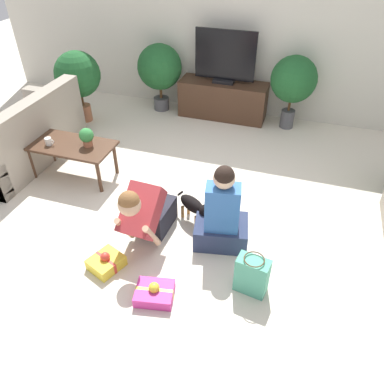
{
  "coord_description": "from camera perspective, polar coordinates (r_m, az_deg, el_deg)",
  "views": [
    {
      "loc": [
        1.02,
        -3.1,
        2.72
      ],
      "look_at": [
        0.1,
        -0.29,
        0.45
      ],
      "focal_mm": 35.0,
      "sensor_mm": 36.0,
      "label": 1
    }
  ],
  "objects": [
    {
      "name": "ground_plane",
      "position": [
        4.24,
        -0.09,
        -2.26
      ],
      "size": [
        16.0,
        16.0,
        0.0
      ],
      "primitive_type": "plane",
      "color": "beige"
    },
    {
      "name": "dog",
      "position": [
        3.9,
        0.48,
        -2.2
      ],
      "size": [
        0.46,
        0.31,
        0.33
      ],
      "rotation": [
        0.0,
        0.0,
        1.04
      ],
      "color": "black",
      "rests_on": "ground_plane"
    },
    {
      "name": "person_kneeling",
      "position": [
        3.65,
        -7.0,
        -3.13
      ],
      "size": [
        0.36,
        0.81,
        0.79
      ],
      "rotation": [
        0.0,
        0.0,
        -0.05
      ],
      "color": "#23232D",
      "rests_on": "ground_plane"
    },
    {
      "name": "tv_console",
      "position": [
        6.09,
        4.72,
        13.85
      ],
      "size": [
        1.36,
        0.45,
        0.56
      ],
      "color": "#472D1E",
      "rests_on": "ground_plane"
    },
    {
      "name": "gift_bag_a",
      "position": [
        3.33,
        9.12,
        -12.4
      ],
      "size": [
        0.3,
        0.2,
        0.39
      ],
      "rotation": [
        0.0,
        0.0,
        -0.15
      ],
      "color": "#4CA384",
      "rests_on": "ground_plane"
    },
    {
      "name": "potted_plant_back_left",
      "position": [
        6.19,
        -4.95,
        18.27
      ],
      "size": [
        0.7,
        0.7,
        1.06
      ],
      "color": "#4C4C51",
      "rests_on": "ground_plane"
    },
    {
      "name": "gift_box_a",
      "position": [
        3.36,
        -5.73,
        -15.03
      ],
      "size": [
        0.37,
        0.33,
        0.17
      ],
      "rotation": [
        0.0,
        0.0,
        0.2
      ],
      "color": "#CC3389",
      "rests_on": "ground_plane"
    },
    {
      "name": "person_sitting",
      "position": [
        3.61,
        4.57,
        -3.75
      ],
      "size": [
        0.59,
        0.55,
        0.94
      ],
      "rotation": [
        0.0,
        0.0,
        3.34
      ],
      "color": "#283351",
      "rests_on": "ground_plane"
    },
    {
      "name": "potted_plant_back_right",
      "position": [
        5.74,
        15.22,
        16.04
      ],
      "size": [
        0.66,
        0.66,
        1.08
      ],
      "color": "#4C4C51",
      "rests_on": "ground_plane"
    },
    {
      "name": "gift_box_b",
      "position": [
        3.65,
        -12.95,
        -10.39
      ],
      "size": [
        0.35,
        0.37,
        0.18
      ],
      "rotation": [
        0.0,
        0.0,
        -0.38
      ],
      "color": "yellow",
      "rests_on": "ground_plane"
    },
    {
      "name": "potted_plant_corner_left",
      "position": [
        6.02,
        -17.01,
        16.57
      ],
      "size": [
        0.67,
        0.67,
        1.07
      ],
      "color": "#A36042",
      "rests_on": "ground_plane"
    },
    {
      "name": "wall_back",
      "position": [
        5.99,
        8.46,
        23.5
      ],
      "size": [
        8.4,
        0.06,
        2.6
      ],
      "color": "beige",
      "rests_on": "ground_plane"
    },
    {
      "name": "coffee_table",
      "position": [
        4.76,
        -18.0,
        6.41
      ],
      "size": [
        1.05,
        0.53,
        0.45
      ],
      "color": "#472D1E",
      "rests_on": "ground_plane"
    },
    {
      "name": "mug",
      "position": [
        4.78,
        -21.01,
        7.21
      ],
      "size": [
        0.12,
        0.08,
        0.09
      ],
      "color": "silver",
      "rests_on": "coffee_table"
    },
    {
      "name": "sofa_left",
      "position": [
        5.39,
        -24.47,
        7.51
      ],
      "size": [
        0.87,
        1.78,
        0.87
      ],
      "rotation": [
        0.0,
        0.0,
        -1.57
      ],
      "color": "gray",
      "rests_on": "ground_plane"
    },
    {
      "name": "tv",
      "position": [
        5.86,
        5.05,
        19.48
      ],
      "size": [
        0.91,
        0.2,
        0.77
      ],
      "color": "black",
      "rests_on": "tv_console"
    },
    {
      "name": "tabletop_plant",
      "position": [
        4.58,
        -15.78,
        8.16
      ],
      "size": [
        0.17,
        0.17,
        0.22
      ],
      "color": "#A36042",
      "rests_on": "coffee_table"
    }
  ]
}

